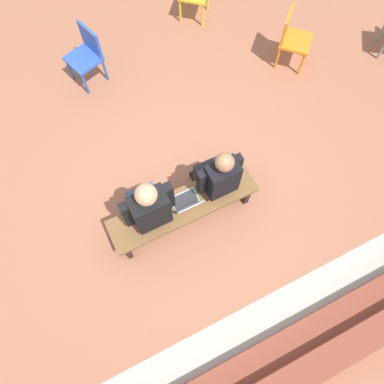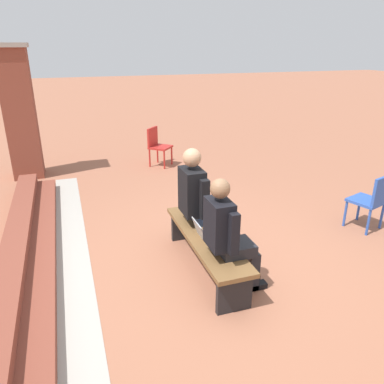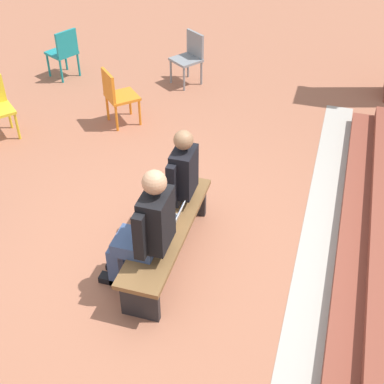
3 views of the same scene
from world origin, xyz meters
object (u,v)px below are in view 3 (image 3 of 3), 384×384
at_px(person_student, 174,179).
at_px(plastic_chair_far_left, 64,50).
at_px(laptop, 169,220).
at_px(plastic_chair_by_pillar, 190,55).
at_px(person_adult, 146,228).
at_px(bench, 167,234).
at_px(plastic_chair_foreground, 117,94).

relative_size(person_student, plastic_chair_far_left, 1.56).
bearing_deg(laptop, plastic_chair_by_pillar, -166.07).
bearing_deg(person_adult, plastic_chair_by_pillar, -168.37).
bearing_deg(laptop, bench, -16.05).
bearing_deg(person_student, person_adult, -0.36).
height_order(person_student, person_adult, person_adult).
bearing_deg(bench, person_student, -171.91).
height_order(bench, laptop, laptop).
bearing_deg(bench, laptop, 163.95).
bearing_deg(plastic_chair_far_left, bench, 39.67).
height_order(person_student, laptop, person_student).
height_order(laptop, plastic_chair_by_pillar, plastic_chair_by_pillar).
distance_m(laptop, plastic_chair_foreground, 2.92).
distance_m(bench, plastic_chair_by_pillar, 4.21).
height_order(bench, plastic_chair_by_pillar, plastic_chair_by_pillar).
relative_size(bench, plastic_chair_far_left, 2.14).
height_order(laptop, plastic_chair_foreground, plastic_chair_foreground).
relative_size(person_student, plastic_chair_by_pillar, 1.56).
bearing_deg(plastic_chair_far_left, person_student, 42.84).
xyz_separation_m(person_student, plastic_chair_far_left, (-3.22, -2.99, -0.22)).
bearing_deg(plastic_chair_by_pillar, bench, 13.63).
distance_m(laptop, plastic_chair_far_left, 4.75).
distance_m(person_adult, plastic_chair_foreground, 3.26).
xyz_separation_m(laptop, plastic_chair_by_pillar, (-4.05, -1.00, -0.02)).
relative_size(person_student, person_adult, 0.94).
xyz_separation_m(person_student, plastic_chair_by_pillar, (-3.63, -0.93, -0.22)).
distance_m(person_adult, plastic_chair_far_left, 5.05).
bearing_deg(person_adult, laptop, 169.05).
bearing_deg(person_student, plastic_chair_by_pillar, -165.68).
bearing_deg(person_student, plastic_chair_foreground, -142.89).
bearing_deg(laptop, plastic_chair_foreground, -146.63).
relative_size(bench, laptop, 5.62).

